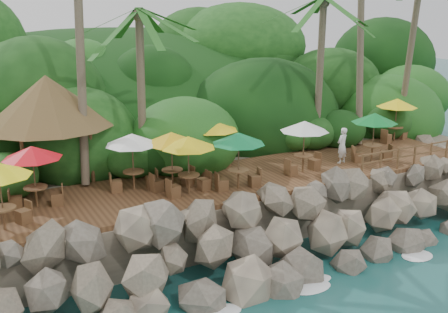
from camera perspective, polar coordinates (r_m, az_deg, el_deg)
ground at (r=19.91m, az=8.41°, el=-13.78°), size 140.00×140.00×0.00m
land_base at (r=32.73m, az=-8.28°, el=0.37°), size 32.00×25.20×2.10m
jungle_hill at (r=39.91m, az=-11.93°, el=1.51°), size 44.80×28.00×15.40m
seawall at (r=20.83m, az=5.25°, el=-8.69°), size 29.00×4.00×2.30m
terrace at (r=23.62m, az=0.00°, el=-2.80°), size 26.00×5.00×0.20m
jungle_foliage at (r=32.13m, az=-7.59°, el=-1.86°), size 44.00×16.00×12.00m
foam_line at (r=20.10m, az=7.89°, el=-13.35°), size 25.20×0.80×0.06m
palapa at (r=24.31m, az=-18.38°, el=5.67°), size 5.63×5.63×4.60m
dining_clusters at (r=22.37m, az=-2.59°, el=1.75°), size 25.84×5.36×2.43m
railing at (r=27.54m, az=20.53°, el=0.47°), size 8.30×0.10×1.00m
waiter at (r=26.52m, az=12.52°, el=1.16°), size 0.73×0.58×1.77m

